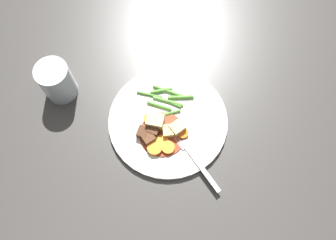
{
  "coord_description": "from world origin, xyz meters",
  "views": [
    {
      "loc": [
        0.29,
        0.0,
        0.74
      ],
      "look_at": [
        0.0,
        0.0,
        0.01
      ],
      "focal_mm": 37.36,
      "sensor_mm": 36.0,
      "label": 1
    }
  ],
  "objects": [
    {
      "name": "green_bean_6",
      "position": [
        -0.07,
        -0.02,
        0.02
      ],
      "size": [
        0.02,
        0.05,
        0.01
      ],
      "primitive_type": "cylinder",
      "rotation": [
        0.0,
        1.57,
        1.77
      ],
      "color": "#599E38",
      "rests_on": "dinner_plate"
    },
    {
      "name": "green_bean_3",
      "position": [
        -0.07,
        0.0,
        0.02
      ],
      "size": [
        0.03,
        0.07,
        0.01
      ],
      "primitive_type": "cylinder",
      "rotation": [
        0.0,
        1.57,
        1.21
      ],
      "color": "#66AD42",
      "rests_on": "dinner_plate"
    },
    {
      "name": "fork",
      "position": [
        0.08,
        0.05,
        0.01
      ],
      "size": [
        0.15,
        0.11,
        0.0
      ],
      "color": "silver",
      "rests_on": "dinner_plate"
    },
    {
      "name": "potato_chunk_0",
      "position": [
        0.03,
        0.0,
        0.02
      ],
      "size": [
        0.03,
        0.03,
        0.02
      ],
      "primitive_type": "cube",
      "rotation": [
        0.0,
        0.0,
        0.12
      ],
      "color": "#E5CC7A",
      "rests_on": "dinner_plate"
    },
    {
      "name": "green_bean_5",
      "position": [
        -0.01,
        -0.01,
        0.02
      ],
      "size": [
        0.02,
        0.07,
        0.01
      ],
      "primitive_type": "cylinder",
      "rotation": [
        0.0,
        1.57,
        1.84
      ],
      "color": "#4C8E33",
      "rests_on": "dinner_plate"
    },
    {
      "name": "stew_sauce",
      "position": [
        0.03,
        -0.01,
        0.01
      ],
      "size": [
        0.1,
        0.1,
        0.0
      ],
      "primitive_type": "cylinder",
      "color": "#93381E",
      "rests_on": "dinner_plate"
    },
    {
      "name": "potato_chunk_2",
      "position": [
        0.01,
        -0.03,
        0.03
      ],
      "size": [
        0.04,
        0.04,
        0.03
      ],
      "primitive_type": "cube",
      "rotation": [
        0.0,
        0.0,
        1.37
      ],
      "color": "#EAD68C",
      "rests_on": "dinner_plate"
    },
    {
      "name": "carrot_slice_3",
      "position": [
        0.03,
        0.03,
        0.02
      ],
      "size": [
        0.03,
        0.03,
        0.01
      ],
      "primitive_type": "cylinder",
      "rotation": [
        0.0,
        0.0,
        5.76
      ],
      "color": "orange",
      "rests_on": "dinner_plate"
    },
    {
      "name": "green_bean_7",
      "position": [
        -0.03,
        -0.02,
        0.02
      ],
      "size": [
        0.03,
        0.06,
        0.01
      ],
      "primitive_type": "cylinder",
      "rotation": [
        0.0,
        1.57,
        1.25
      ],
      "color": "#4C8E33",
      "rests_on": "dinner_plate"
    },
    {
      "name": "green_bean_2",
      "position": [
        -0.05,
        -0.01,
        0.02
      ],
      "size": [
        0.04,
        0.07,
        0.01
      ],
      "primitive_type": "cylinder",
      "rotation": [
        0.0,
        1.57,
        1.15
      ],
      "color": "#4C8E33",
      "rests_on": "dinner_plate"
    },
    {
      "name": "green_bean_4",
      "position": [
        -0.05,
        0.03,
        0.02
      ],
      "size": [
        0.01,
        0.06,
        0.01
      ],
      "primitive_type": "cylinder",
      "rotation": [
        0.0,
        1.57,
        1.62
      ],
      "color": "#599E38",
      "rests_on": "dinner_plate"
    },
    {
      "name": "green_bean_0",
      "position": [
        -0.06,
        -0.04,
        0.02
      ],
      "size": [
        0.02,
        0.06,
        0.01
      ],
      "primitive_type": "cylinder",
      "rotation": [
        0.0,
        1.57,
        1.34
      ],
      "color": "#4C8E33",
      "rests_on": "dinner_plate"
    },
    {
      "name": "ground_plane",
      "position": [
        0.0,
        0.0,
        0.0
      ],
      "size": [
        3.0,
        3.0,
        0.0
      ],
      "primitive_type": "plane",
      "color": "#423F3D"
    },
    {
      "name": "carrot_slice_0",
      "position": [
        0.06,
        -0.01,
        0.02
      ],
      "size": [
        0.04,
        0.04,
        0.01
      ],
      "primitive_type": "cylinder",
      "rotation": [
        0.0,
        0.0,
        4.88
      ],
      "color": "orange",
      "rests_on": "dinner_plate"
    },
    {
      "name": "carrot_slice_2",
      "position": [
        0.07,
        -0.0,
        0.02
      ],
      "size": [
        0.03,
        0.03,
        0.01
      ],
      "primitive_type": "cylinder",
      "rotation": [
        0.0,
        0.0,
        3.19
      ],
      "color": "orange",
      "rests_on": "dinner_plate"
    },
    {
      "name": "water_glass",
      "position": [
        -0.08,
        -0.25,
        0.05
      ],
      "size": [
        0.07,
        0.07,
        0.1
      ],
      "primitive_type": "cylinder",
      "color": "silver",
      "rests_on": "ground_plane"
    },
    {
      "name": "potato_chunk_1",
      "position": [
        0.02,
        0.02,
        0.02
      ],
      "size": [
        0.04,
        0.04,
        0.02
      ],
      "primitive_type": "cube",
      "rotation": [
        0.0,
        0.0,
        5.36
      ],
      "color": "#EAD68C",
      "rests_on": "dinner_plate"
    },
    {
      "name": "meat_chunk_2",
      "position": [
        0.03,
        -0.05,
        0.02
      ],
      "size": [
        0.03,
        0.03,
        0.02
      ],
      "primitive_type": "cube",
      "rotation": [
        0.0,
        0.0,
        4.37
      ],
      "color": "#56331E",
      "rests_on": "dinner_plate"
    },
    {
      "name": "meat_chunk_0",
      "position": [
        0.05,
        -0.04,
        0.02
      ],
      "size": [
        0.03,
        0.03,
        0.02
      ],
      "primitive_type": "cube",
      "rotation": [
        0.0,
        0.0,
        2.15
      ],
      "color": "brown",
      "rests_on": "dinner_plate"
    },
    {
      "name": "green_bean_1",
      "position": [
        -0.04,
        0.0,
        0.02
      ],
      "size": [
        0.03,
        0.07,
        0.01
      ],
      "primitive_type": "cylinder",
      "rotation": [
        0.0,
        1.57,
        1.28
      ],
      "color": "#66AD42",
      "rests_on": "dinner_plate"
    },
    {
      "name": "carrot_slice_1",
      "position": [
        -0.0,
        -0.04,
        0.02
      ],
      "size": [
        0.03,
        0.03,
        0.01
      ],
      "primitive_type": "cylinder",
      "rotation": [
        0.0,
        0.0,
        3.44
      ],
      "color": "orange",
      "rests_on": "dinner_plate"
    },
    {
      "name": "meat_chunk_1",
      "position": [
        0.02,
        -0.03,
        0.02
      ],
      "size": [
        0.04,
        0.03,
        0.02
      ],
      "primitive_type": "cube",
      "rotation": [
        0.0,
        0.0,
        4.31
      ],
      "color": "#56331E",
      "rests_on": "dinner_plate"
    },
    {
      "name": "dinner_plate",
      "position": [
        0.0,
        0.0,
        0.01
      ],
      "size": [
        0.27,
        0.27,
        0.01
      ],
      "primitive_type": "cylinder",
      "color": "white",
      "rests_on": "ground_plane"
    },
    {
      "name": "carrot_slice_4",
      "position": [
        0.07,
        -0.03,
        0.02
      ],
      "size": [
        0.04,
        0.04,
        0.01
      ],
      "primitive_type": "cylinder",
      "rotation": [
        0.0,
        0.0,
        3.34
      ],
      "color": "orange",
      "rests_on": "dinner_plate"
    }
  ]
}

